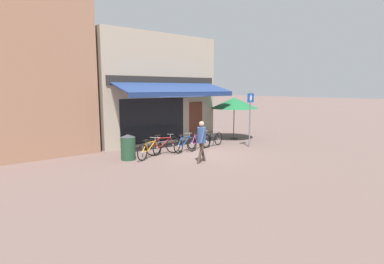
% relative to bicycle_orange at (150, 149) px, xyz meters
% --- Properties ---
extents(ground_plane, '(160.00, 160.00, 0.00)m').
position_rel_bicycle_orange_xyz_m(ground_plane, '(2.13, -0.50, -0.36)').
color(ground_plane, brown).
extents(shop_front, '(6.65, 4.80, 5.59)m').
position_rel_bicycle_orange_xyz_m(shop_front, '(2.36, 3.82, 2.42)').
color(shop_front, tan).
rests_on(shop_front, ground_plane).
extents(bike_rack_rail, '(4.12, 0.04, 0.57)m').
position_rel_bicycle_orange_xyz_m(bike_rack_rail, '(1.82, 0.28, 0.12)').
color(bike_rack_rail, '#47494F').
rests_on(bike_rack_rail, ground_plane).
extents(bicycle_orange, '(1.63, 0.86, 0.81)m').
position_rel_bicycle_orange_xyz_m(bicycle_orange, '(0.00, 0.00, 0.00)').
color(bicycle_orange, black).
rests_on(bicycle_orange, ground_plane).
extents(bicycle_red, '(1.72, 0.52, 0.89)m').
position_rel_bicycle_orange_xyz_m(bicycle_red, '(0.82, 0.25, 0.02)').
color(bicycle_red, black).
rests_on(bicycle_red, ground_plane).
extents(bicycle_blue, '(1.71, 0.79, 0.83)m').
position_rel_bicycle_orange_xyz_m(bicycle_blue, '(1.92, 0.13, -0.00)').
color(bicycle_blue, black).
rests_on(bicycle_blue, ground_plane).
extents(bicycle_purple, '(1.80, 0.72, 0.87)m').
position_rel_bicycle_orange_xyz_m(bicycle_purple, '(2.70, 0.09, 0.01)').
color(bicycle_purple, black).
rests_on(bicycle_purple, ground_plane).
extents(bicycle_black, '(1.65, 0.53, 0.80)m').
position_rel_bicycle_orange_xyz_m(bicycle_black, '(3.67, 0.18, -0.01)').
color(bicycle_black, black).
rests_on(bicycle_black, ground_plane).
extents(pedestrian_adult, '(0.57, 0.51, 1.62)m').
position_rel_bicycle_orange_xyz_m(pedestrian_adult, '(1.20, -1.87, 0.62)').
color(pedestrian_adult, '#47382D').
rests_on(pedestrian_adult, ground_plane).
extents(litter_bin, '(0.60, 0.60, 1.03)m').
position_rel_bicycle_orange_xyz_m(litter_bin, '(-0.83, 0.30, 0.15)').
color(litter_bin, '#23472D').
rests_on(litter_bin, ground_plane).
extents(parking_sign, '(0.44, 0.07, 2.67)m').
position_rel_bicycle_orange_xyz_m(parking_sign, '(5.05, -0.98, 1.26)').
color(parking_sign, slate).
rests_on(parking_sign, ground_plane).
extents(cafe_parasol, '(2.67, 2.67, 2.33)m').
position_rel_bicycle_orange_xyz_m(cafe_parasol, '(6.19, 1.15, 1.66)').
color(cafe_parasol, '#4C3D2D').
rests_on(cafe_parasol, ground_plane).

